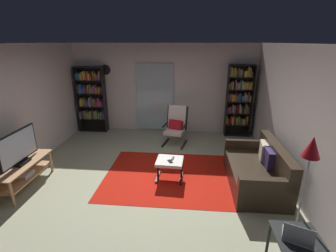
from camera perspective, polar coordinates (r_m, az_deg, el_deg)
ground_plane at (r=5.09m, az=-4.50°, el=-12.10°), size 7.02×7.02×0.00m
wall_back at (r=7.35m, az=-0.97°, el=8.68°), size 5.60×0.06×2.60m
wall_left at (r=5.68m, az=-32.86°, el=2.45°), size 0.06×6.00×2.60m
wall_right at (r=4.87m, az=28.14°, el=0.94°), size 0.06×6.00×2.60m
glass_door_panel at (r=7.36m, az=-3.02°, el=6.70°), size 1.10×0.01×2.00m
area_rug at (r=5.16m, az=0.01°, el=-11.47°), size 2.58×2.10×0.01m
tv_stand at (r=5.41m, az=-30.77°, el=-9.07°), size 0.48×1.29×0.49m
television at (r=5.22m, az=-31.60°, el=-4.46°), size 0.20×0.99×0.64m
bookshelf_near_tv at (r=7.72m, az=-17.46°, el=6.42°), size 0.83×0.30×1.95m
bookshelf_near_sofa at (r=7.26m, az=16.22°, el=6.09°), size 0.71×0.30×2.05m
leather_sofa at (r=5.05m, az=20.22°, el=-9.71°), size 0.92×1.75×0.82m
lounge_armchair at (r=6.53m, az=1.84°, el=0.39°), size 0.68×0.75×1.02m
ottoman at (r=4.92m, az=0.39°, el=-8.67°), size 0.54×0.50×0.41m
tv_remote at (r=4.93m, az=1.13°, el=-7.55°), size 0.06×0.15×0.02m
cell_phone at (r=4.82m, az=0.50°, el=-8.26°), size 0.13×0.16×0.01m
floor_lamp_by_sofa at (r=3.37m, az=30.21°, el=-6.72°), size 0.22×0.22×1.60m
side_table at (r=3.48m, az=27.82°, el=-23.08°), size 0.52×0.52×0.51m
laptop at (r=3.35m, az=28.11°, el=-21.61°), size 0.40×0.38×0.20m
wall_clock at (r=7.57m, az=-14.36°, el=12.63°), size 0.29×0.03×0.29m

